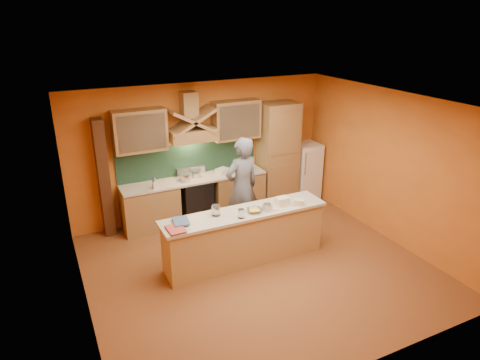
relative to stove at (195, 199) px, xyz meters
name	(u,v)px	position (x,y,z in m)	size (l,w,h in m)	color
floor	(258,267)	(0.30, -2.20, -0.45)	(5.50, 5.00, 0.01)	brown
ceiling	(260,104)	(0.30, -2.20, 2.35)	(5.50, 5.00, 0.01)	white
wall_back	(202,150)	(0.30, 0.30, 0.95)	(5.50, 0.02, 2.80)	#C96F27
wall_front	(366,271)	(0.30, -4.70, 0.95)	(5.50, 0.02, 2.80)	#C96F27
wall_left	(77,227)	(-2.45, -2.20, 0.95)	(0.02, 5.00, 2.80)	#C96F27
wall_right	(390,167)	(3.05, -2.20, 0.95)	(0.02, 5.00, 2.80)	#C96F27
base_cabinet_left	(150,209)	(-0.95, 0.00, -0.02)	(1.10, 0.60, 0.86)	#9D7647
base_cabinet_right	(237,192)	(0.95, 0.00, -0.02)	(1.10, 0.60, 0.86)	#9D7647
counter_top	(195,179)	(0.00, 0.00, 0.45)	(3.00, 0.62, 0.04)	beige
stove	(195,199)	(0.00, 0.00, 0.00)	(0.60, 0.58, 0.90)	black
backsplash	(189,159)	(0.00, 0.28, 0.80)	(3.00, 0.03, 0.70)	#173426
range_hood	(192,135)	(0.00, 0.05, 1.37)	(0.92, 0.50, 0.24)	#9D7647
hood_chimney	(189,105)	(0.00, 0.15, 1.95)	(0.30, 0.30, 0.50)	#9D7647
upper_cabinet_left	(140,131)	(-1.00, 0.12, 1.55)	(1.00, 0.35, 0.80)	#9D7647
upper_cabinet_right	(236,120)	(1.00, 0.12, 1.55)	(1.00, 0.35, 0.80)	#9D7647
pantry_column	(278,155)	(1.95, 0.00, 0.70)	(0.80, 0.60, 2.30)	#9D7647
fridge	(305,171)	(2.70, 0.00, 0.20)	(0.58, 0.60, 1.30)	white
trim_column_left	(104,179)	(-1.75, 0.15, 0.70)	(0.20, 0.30, 2.30)	#472816
island_body	(245,238)	(0.20, -1.90, -0.01)	(2.80, 0.55, 0.88)	tan
island_top	(245,213)	(0.20, -1.90, 0.47)	(2.90, 0.62, 0.05)	beige
person	(242,188)	(0.58, -1.01, 0.53)	(0.72, 0.47, 1.96)	slate
pot_large	(186,178)	(-0.20, -0.03, 0.52)	(0.24, 0.24, 0.14)	silver
pot_small	(196,175)	(0.06, 0.06, 0.51)	(0.20, 0.20, 0.13)	silver
soap_bottle_a	(155,183)	(-0.87, -0.18, 0.58)	(0.10, 0.10, 0.21)	silver
soap_bottle_b	(154,182)	(-0.88, -0.17, 0.59)	(0.09, 0.09, 0.23)	#374F98
bowl_back	(245,169)	(1.11, -0.08, 0.51)	(0.25, 0.25, 0.08)	silver
dish_rack	(222,171)	(0.64, 0.05, 0.52)	(0.26, 0.20, 0.09)	silver
book_lower	(168,231)	(-1.18, -2.04, 0.51)	(0.26, 0.35, 0.03)	#B44540
book_upper	(173,222)	(-1.02, -1.82, 0.53)	(0.25, 0.34, 0.03)	#405E8C
jar_large	(216,210)	(-0.29, -1.82, 0.58)	(0.14, 0.14, 0.18)	silver
jar_small	(241,214)	(0.04, -2.09, 0.57)	(0.11, 0.11, 0.15)	white
kitchen_scale	(267,208)	(0.56, -2.03, 0.55)	(0.13, 0.13, 0.11)	silver
mixing_bowl	(254,210)	(0.34, -1.99, 0.53)	(0.25, 0.25, 0.06)	silver
cloth	(271,209)	(0.64, -2.01, 0.50)	(0.22, 0.17, 0.01)	beige
grocery_bag_a	(282,201)	(0.90, -1.94, 0.56)	(0.21, 0.17, 0.14)	#EBE7C1
grocery_bag_b	(299,202)	(1.16, -2.07, 0.55)	(0.17, 0.13, 0.10)	beige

